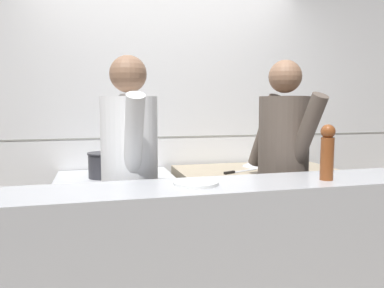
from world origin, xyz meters
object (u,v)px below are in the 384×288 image
oven_range (116,229)px  stock_pot (104,164)px  plated_dish_main (196,183)px  pepper_mill (327,151)px  mixing_bowl_steel (258,162)px  chef_head_cook (130,179)px  chef_sous (283,169)px  chefs_knife (238,172)px

oven_range → stock_pot: size_ratio=3.70×
plated_dish_main → pepper_mill: size_ratio=0.76×
oven_range → plated_dish_main: bearing=-70.8°
oven_range → stock_pot: stock_pot is taller
mixing_bowl_steel → oven_range: bearing=-176.6°
pepper_mill → chef_head_cook: size_ratio=0.18×
chef_sous → chef_head_cook: bearing=169.2°
chef_head_cook → chef_sous: 1.10m
stock_pot → chef_sous: size_ratio=0.14×
stock_pot → chefs_knife: bearing=-7.0°
oven_range → chefs_knife: 1.10m
chefs_knife → chef_head_cook: size_ratio=0.20×
oven_range → chef_head_cook: 0.83m
stock_pot → pepper_mill: size_ratio=0.77×
stock_pot → mixing_bowl_steel: size_ratio=0.86×
mixing_bowl_steel → chef_sous: bearing=-99.7°
chefs_knife → pepper_mill: pepper_mill is taller
chefs_knife → pepper_mill: bearing=-80.7°
mixing_bowl_steel → pepper_mill: 1.25m
chefs_knife → chef_sous: (0.18, -0.42, 0.08)m
stock_pot → chef_head_cook: chef_head_cook is taller
plated_dish_main → chef_head_cook: size_ratio=0.14×
chefs_knife → chef_head_cook: (-0.92, -0.47, 0.07)m
stock_pot → chefs_knife: size_ratio=0.71×
chef_head_cook → chefs_knife: bearing=25.4°
chef_head_cook → mixing_bowl_steel: bearing=28.8°
pepper_mill → chef_sous: size_ratio=0.18×
mixing_bowl_steel → chef_head_cook: size_ratio=0.16×
stock_pot → chef_sous: (1.25, -0.55, -0.00)m
oven_range → mixing_bowl_steel: (1.28, 0.08, 0.49)m
chefs_knife → chef_head_cook: bearing=-153.0°
mixing_bowl_steel → chef_head_cook: bearing=-149.5°
stock_pot → chef_sous: chef_sous is taller
chefs_knife → chef_head_cook: chef_head_cook is taller
oven_range → chef_head_cook: bearing=-84.5°
stock_pot → chef_head_cook: bearing=-76.0°
plated_dish_main → chefs_knife: bearing=56.6°
oven_range → mixing_bowl_steel: mixing_bowl_steel is taller
mixing_bowl_steel → plated_dish_main: bearing=-127.8°
stock_pot → chefs_knife: (1.07, -0.13, -0.08)m
stock_pot → mixing_bowl_steel: 1.37m
chef_head_cook → chef_sous: size_ratio=0.99×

